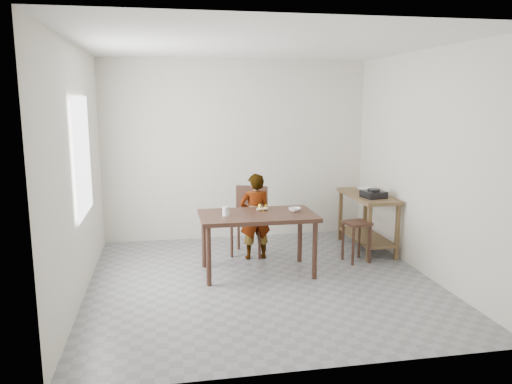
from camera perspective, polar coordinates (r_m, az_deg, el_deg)
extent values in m
cube|color=slate|center=(5.99, 0.71, -10.33)|extent=(4.00, 4.00, 0.04)
cube|color=white|center=(5.63, 0.78, 16.71)|extent=(4.00, 4.00, 0.04)
cube|color=silver|center=(7.63, -2.24, 4.77)|extent=(4.00, 0.04, 2.70)
cube|color=silver|center=(3.72, 6.85, -1.39)|extent=(4.00, 0.04, 2.70)
cube|color=silver|center=(5.62, -19.91, 2.09)|extent=(0.04, 4.00, 2.70)
cube|color=silver|center=(6.36, 18.92, 3.06)|extent=(0.04, 4.00, 2.70)
cube|color=white|center=(5.79, -19.20, 3.86)|extent=(0.02, 1.10, 1.30)
imported|color=white|center=(6.66, -0.11, -2.80)|extent=(0.44, 0.30, 1.16)
cylinder|color=silver|center=(5.95, -3.45, -2.21)|extent=(0.09, 0.09, 0.11)
imported|color=silver|center=(6.18, 4.43, -2.02)|extent=(0.17, 0.17, 0.05)
imported|color=silver|center=(7.36, 12.43, 0.23)|extent=(0.28, 0.28, 0.06)
cube|color=black|center=(6.96, 13.29, -0.25)|extent=(0.32, 0.32, 0.09)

